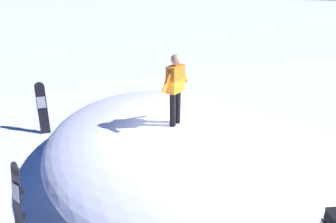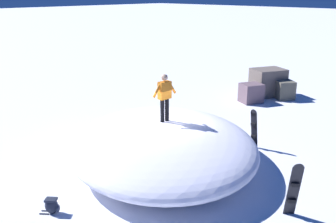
# 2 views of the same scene
# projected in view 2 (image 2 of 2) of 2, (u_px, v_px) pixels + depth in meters

# --- Properties ---
(ground) EXTENTS (240.00, 240.00, 0.00)m
(ground) POSITION_uv_depth(u_px,v_px,m) (161.00, 156.00, 13.46)
(ground) COLOR white
(snow_mound) EXTENTS (9.62, 9.40, 1.43)m
(snow_mound) POSITION_uv_depth(u_px,v_px,m) (163.00, 145.00, 12.60)
(snow_mound) COLOR white
(snow_mound) RESTS_ON ground
(snowboarder_standing) EXTENTS (0.27, 1.00, 1.62)m
(snowboarder_standing) POSITION_uv_depth(u_px,v_px,m) (165.00, 95.00, 12.43)
(snowboarder_standing) COLOR black
(snowboarder_standing) RESTS_ON snow_mound
(snowboard_primary_upright) EXTENTS (0.47, 0.47, 1.63)m
(snowboard_primary_upright) POSITION_uv_depth(u_px,v_px,m) (294.00, 189.00, 9.53)
(snowboard_primary_upright) COLOR black
(snowboard_primary_upright) RESTS_ON ground
(snowboard_secondary_upright) EXTENTS (0.30, 0.27, 1.55)m
(snowboard_secondary_upright) POSITION_uv_depth(u_px,v_px,m) (254.00, 128.00, 13.85)
(snowboard_secondary_upright) COLOR black
(snowboard_secondary_upright) RESTS_ON ground
(backpack_near) EXTENTS (0.53, 0.49, 0.44)m
(backpack_near) POSITION_uv_depth(u_px,v_px,m) (52.00, 206.00, 9.92)
(backpack_near) COLOR #1E2333
(backpack_near) RESTS_ON ground
(backpack_far) EXTENTS (0.51, 0.60, 0.34)m
(backpack_far) POSITION_uv_depth(u_px,v_px,m) (105.00, 130.00, 15.44)
(backpack_far) COLOR black
(backpack_far) RESTS_ON ground
(rock_outcrop) EXTENTS (2.61, 3.54, 1.52)m
(rock_outcrop) POSITION_uv_depth(u_px,v_px,m) (267.00, 85.00, 20.64)
(rock_outcrop) COLOR #665A53
(rock_outcrop) RESTS_ON ground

